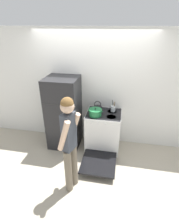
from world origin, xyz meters
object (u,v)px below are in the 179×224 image
refrigerator (64,113)px  utensil_jar (113,108)px  tea_kettle (98,108)px  person (69,141)px  dutch_oven_pot (95,112)px  stove_range (103,132)px

refrigerator → utensil_jar: bearing=7.6°
tea_kettle → person: person is taller
dutch_oven_pot → tea_kettle: (0.01, 0.25, -0.01)m
dutch_oven_pot → person: person is taller
refrigerator → tea_kettle: (0.74, 0.14, 0.14)m
dutch_oven_pot → utensil_jar: (0.35, 0.26, -0.00)m
refrigerator → stove_range: size_ratio=1.22×
refrigerator → person: (0.49, -1.18, 0.16)m
refrigerator → dutch_oven_pot: 0.75m
utensil_jar → person: (-0.58, -1.32, 0.02)m
refrigerator → stove_range: (0.89, -0.03, -0.37)m
tea_kettle → stove_range: bearing=-46.8°
dutch_oven_pot → refrigerator: bearing=171.2°
refrigerator → tea_kettle: 0.76m
refrigerator → person: size_ratio=0.95×
stove_range → dutch_oven_pot: 0.55m
dutch_oven_pot → tea_kettle: size_ratio=1.32×
refrigerator → person: 1.29m
stove_range → utensil_jar: bearing=42.4°
dutch_oven_pot → person: 1.09m
dutch_oven_pot → person: (-0.23, -1.07, 0.01)m
refrigerator → utensil_jar: size_ratio=6.21×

